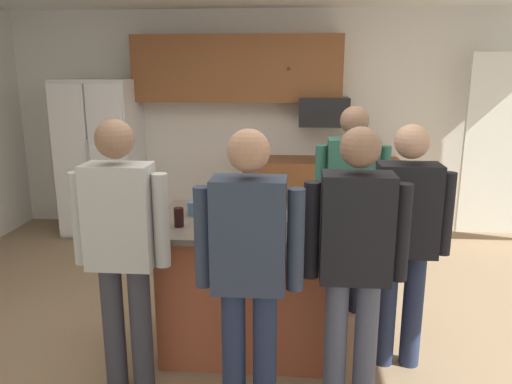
{
  "coord_description": "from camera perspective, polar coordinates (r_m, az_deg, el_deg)",
  "views": [
    {
      "loc": [
        0.32,
        -3.27,
        1.93
      ],
      "look_at": [
        0.02,
        0.25,
        1.05
      ],
      "focal_mm": 35.02,
      "sensor_mm": 36.0,
      "label": 1
    }
  ],
  "objects": [
    {
      "name": "mug_blue_stoneware",
      "position": [
        3.67,
        -4.91,
        -1.03
      ],
      "size": [
        0.13,
        0.09,
        0.1
      ],
      "color": "white",
      "rests_on": "kitchen_island"
    },
    {
      "name": "person_guest_by_door",
      "position": [
        3.94,
        10.8,
        -0.6
      ],
      "size": [
        0.57,
        0.22,
        1.66
      ],
      "rotation": [
        0.0,
        0.0,
        -2.47
      ],
      "color": "#232D4C",
      "rests_on": "ground"
    },
    {
      "name": "person_guest_right",
      "position": [
        2.99,
        -15.1,
        -5.48
      ],
      "size": [
        0.57,
        0.22,
        1.66
      ],
      "rotation": [
        0.0,
        0.0,
        0.69
      ],
      "color": "#383842",
      "rests_on": "ground"
    },
    {
      "name": "mug_ceramic_white",
      "position": [
        3.5,
        -7.07,
        -1.87
      ],
      "size": [
        0.13,
        0.09,
        0.1
      ],
      "color": "#4C6B99",
      "rests_on": "kitchen_island"
    },
    {
      "name": "serving_tray",
      "position": [
        3.34,
        1.11,
        -3.02
      ],
      "size": [
        0.44,
        0.3,
        0.04
      ],
      "color": "#B7B7BC",
      "rests_on": "kitchen_island"
    },
    {
      "name": "refrigerator",
      "position": [
        6.2,
        -17.21,
        3.82
      ],
      "size": [
        0.86,
        0.76,
        1.81
      ],
      "color": "white",
      "rests_on": "ground"
    },
    {
      "name": "microwave_over_range",
      "position": [
        5.8,
        7.73,
        9.09
      ],
      "size": [
        0.56,
        0.4,
        0.32
      ],
      "primitive_type": "cube",
      "color": "black"
    },
    {
      "name": "kitchen_island",
      "position": [
        3.55,
        -0.42,
        -10.24
      ],
      "size": [
        1.31,
        0.92,
        0.93
      ],
      "color": "#AD5638",
      "rests_on": "ground"
    },
    {
      "name": "glass_short_whisky",
      "position": [
        3.51,
        -4.38,
        -1.49
      ],
      "size": [
        0.07,
        0.07,
        0.13
      ],
      "color": "black",
      "rests_on": "kitchen_island"
    },
    {
      "name": "cabinet_run_lower",
      "position": [
        5.95,
        7.43,
        -0.57
      ],
      "size": [
        1.8,
        0.63,
        0.9
      ],
      "color": "brown",
      "rests_on": "ground"
    },
    {
      "name": "floor",
      "position": [
        3.81,
        -0.62,
        -16.44
      ],
      "size": [
        7.04,
        7.04,
        0.0
      ],
      "primitive_type": "plane",
      "color": "#937A5B",
      "rests_on": "ground"
    },
    {
      "name": "person_elder_center",
      "position": [
        2.79,
        11.23,
        -7.02
      ],
      "size": [
        0.57,
        0.22,
        1.64
      ],
      "rotation": [
        0.0,
        0.0,
        2.34
      ],
      "color": "#4C5166",
      "rests_on": "ground"
    },
    {
      "name": "cabinet_run_upper",
      "position": [
        5.92,
        -2.17,
        13.9
      ],
      "size": [
        2.4,
        0.38,
        0.75
      ],
      "color": "brown"
    },
    {
      "name": "tumbler_amber",
      "position": [
        3.25,
        -8.8,
        -2.87
      ],
      "size": [
        0.06,
        0.06,
        0.13
      ],
      "color": "black",
      "rests_on": "kitchen_island"
    },
    {
      "name": "glass_dark_ale",
      "position": [
        3.07,
        1.63,
        -3.78
      ],
      "size": [
        0.07,
        0.07,
        0.12
      ],
      "color": "black",
      "rests_on": "kitchen_island"
    },
    {
      "name": "person_guest_left",
      "position": [
        2.62,
        -0.81,
        -8.08
      ],
      "size": [
        0.57,
        0.22,
        1.64
      ],
      "rotation": [
        0.0,
        0.0,
        1.64
      ],
      "color": "#232D4C",
      "rests_on": "ground"
    },
    {
      "name": "back_wall",
      "position": [
        6.12,
        1.87,
        8.04
      ],
      "size": [
        6.4,
        0.1,
        2.6
      ],
      "primitive_type": "cube",
      "color": "white",
      "rests_on": "ground"
    },
    {
      "name": "french_door_window_panel",
      "position": [
        6.17,
        26.61,
        4.76
      ],
      "size": [
        0.9,
        0.06,
        2.0
      ],
      "primitive_type": "cube",
      "color": "white",
      "rests_on": "ground"
    },
    {
      "name": "person_host_foreground",
      "position": [
        3.29,
        16.66,
        -4.5
      ],
      "size": [
        0.57,
        0.22,
        1.61
      ],
      "rotation": [
        0.0,
        0.0,
        2.97
      ],
      "color": "#232D4C",
      "rests_on": "ground"
    }
  ]
}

